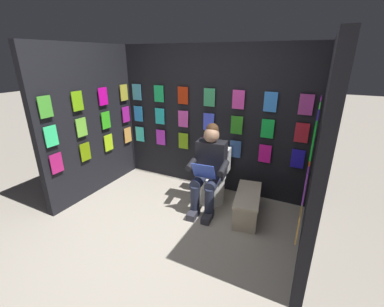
{
  "coord_description": "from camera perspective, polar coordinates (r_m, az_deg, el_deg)",
  "views": [
    {
      "loc": [
        -1.48,
        1.81,
        2.03
      ],
      "look_at": [
        -0.1,
        -0.97,
        0.85
      ],
      "focal_mm": 24.22,
      "sensor_mm": 36.0,
      "label": 1
    }
  ],
  "objects": [
    {
      "name": "ground_plane",
      "position": [
        3.1,
        -10.27,
        -20.57
      ],
      "size": [
        30.0,
        30.0,
        0.0
      ],
      "primitive_type": "plane",
      "color": "#B2A899"
    },
    {
      "name": "comic_longbox_near",
      "position": [
        3.58,
        12.05,
        -10.96
      ],
      "size": [
        0.43,
        0.81,
        0.34
      ],
      "rotation": [
        0.0,
        0.0,
        0.17
      ],
      "color": "beige",
      "rests_on": "ground"
    },
    {
      "name": "display_wall_right",
      "position": [
        4.16,
        -21.53,
        6.42
      ],
      "size": [
        0.14,
        1.76,
        2.2
      ],
      "color": "black",
      "rests_on": "ground"
    },
    {
      "name": "display_wall_left",
      "position": [
        2.85,
        26.4,
        -0.54
      ],
      "size": [
        0.14,
        1.76,
        2.2
      ],
      "color": "black",
      "rests_on": "ground"
    },
    {
      "name": "toilet",
      "position": [
        3.84,
        4.68,
        -5.6
      ],
      "size": [
        0.42,
        0.57,
        0.77
      ],
      "rotation": [
        0.0,
        0.0,
        0.09
      ],
      "color": "white",
      "rests_on": "ground"
    },
    {
      "name": "person_reading",
      "position": [
        3.53,
        3.7,
        -3.15
      ],
      "size": [
        0.55,
        0.71,
        1.19
      ],
      "rotation": [
        0.0,
        0.0,
        0.09
      ],
      "color": "black",
      "rests_on": "ground"
    },
    {
      "name": "display_wall_back",
      "position": [
        4.02,
        4.15,
        7.37
      ],
      "size": [
        3.11,
        0.14,
        2.2
      ],
      "color": "black",
      "rests_on": "ground"
    }
  ]
}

